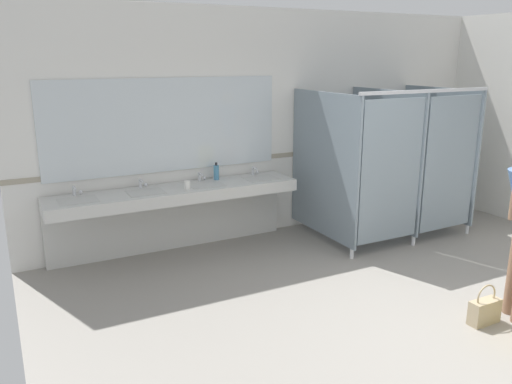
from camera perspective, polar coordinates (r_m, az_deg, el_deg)
ground_plane at (r=5.14m, az=21.23°, el=-14.36°), size 7.03×6.90×0.10m
wall_back at (r=7.07m, az=2.73°, el=7.67°), size 7.03×0.12×2.97m
wall_back_tile_band at (r=7.09m, az=2.94°, el=4.11°), size 7.03×0.01×0.06m
vanity_counter at (r=6.33m, az=-9.05°, el=-1.30°), size 3.02×0.59×0.96m
mirror_panel at (r=6.34m, az=-10.01°, el=7.31°), size 2.92×0.02×1.13m
bathroom_stalls at (r=7.03m, az=15.13°, el=3.44°), size 2.04×1.44×1.99m
handbag at (r=5.23m, az=24.08°, el=-11.93°), size 0.31×0.12×0.38m
soap_dispenser at (r=6.53m, az=-4.44°, el=2.21°), size 0.07×0.07×0.22m
paper_cup at (r=6.12m, az=-7.67°, el=0.79°), size 0.07×0.07×0.10m
floor_drain_cover at (r=5.73m, az=24.43°, el=-10.99°), size 0.14×0.14×0.01m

